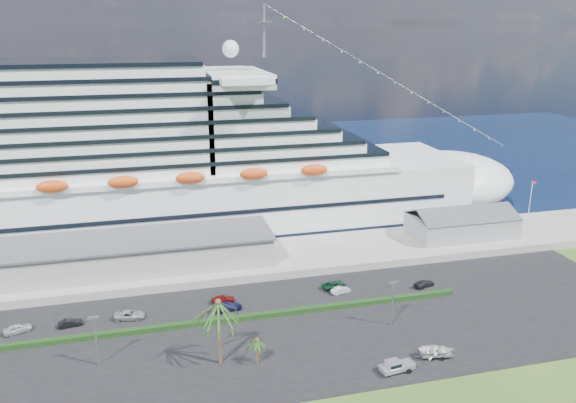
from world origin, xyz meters
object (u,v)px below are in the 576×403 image
object	(u,v)px
parked_car_3	(228,307)
boat_trailer	(437,351)
cruise_ship	(136,168)
pickup_truck	(397,366)

from	to	relation	value
parked_car_3	boat_trailer	xyz separation A→B (m)	(29.27, -22.86, 0.42)
cruise_ship	pickup_truck	world-z (taller)	cruise_ship
cruise_ship	pickup_truck	xyz separation A→B (m)	(36.66, -68.70, -15.56)
parked_car_3	pickup_truck	distance (m)	32.90
pickup_truck	boat_trailer	distance (m)	7.85
cruise_ship	parked_car_3	xyz separation A→B (m)	(15.00, -43.94, -15.80)
cruise_ship	boat_trailer	size ratio (longest dim) A/B	29.32
pickup_truck	boat_trailer	xyz separation A→B (m)	(7.62, 1.91, 0.18)
cruise_ship	parked_car_3	bearing A→B (deg)	-71.15
pickup_truck	parked_car_3	bearing A→B (deg)	131.17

